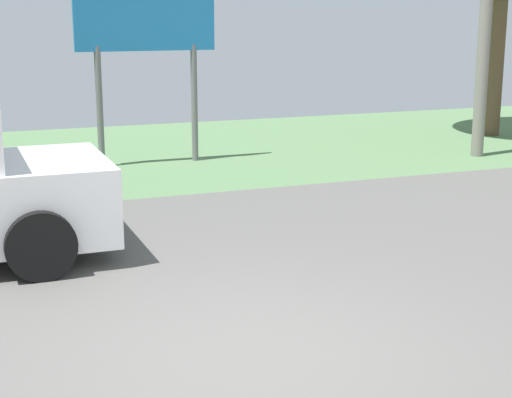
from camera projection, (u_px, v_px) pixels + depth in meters
name	position (u px, v px, depth m)	size (l,w,h in m)	color
ground_plane	(164.00, 262.00, 9.31)	(40.00, 22.00, 0.20)	#565451
roadside_billboard	(146.00, 26.00, 14.46)	(2.60, 0.12, 3.50)	slate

